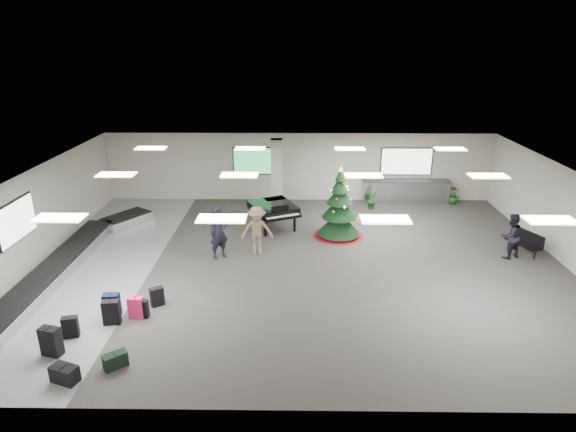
{
  "coord_description": "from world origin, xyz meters",
  "views": [
    {
      "loc": [
        -0.23,
        -14.98,
        7.28
      ],
      "look_at": [
        -0.44,
        1.0,
        1.37
      ],
      "focal_mm": 30.0,
      "sensor_mm": 36.0,
      "label": 1
    }
  ],
  "objects_px": {
    "grand_piano": "(274,209)",
    "potted_plant_left": "(372,200)",
    "traveler_bench": "(511,236)",
    "service_counter": "(405,191)",
    "christmas_tree": "(339,213)",
    "baggage_carousel": "(73,257)",
    "potted_plant_right": "(454,195)",
    "traveler_a": "(219,232)",
    "pink_suitcase": "(136,308)",
    "traveler_b": "(257,231)",
    "bench": "(526,242)"
  },
  "relations": [
    {
      "from": "pink_suitcase",
      "to": "potted_plant_right",
      "type": "distance_m",
      "value": 15.44
    },
    {
      "from": "traveler_bench",
      "to": "service_counter",
      "type": "bearing_deg",
      "value": -89.57
    },
    {
      "from": "service_counter",
      "to": "traveler_a",
      "type": "bearing_deg",
      "value": -141.62
    },
    {
      "from": "baggage_carousel",
      "to": "traveler_bench",
      "type": "bearing_deg",
      "value": 2.5
    },
    {
      "from": "baggage_carousel",
      "to": "potted_plant_left",
      "type": "height_order",
      "value": "potted_plant_left"
    },
    {
      "from": "potted_plant_left",
      "to": "christmas_tree",
      "type": "bearing_deg",
      "value": -119.09
    },
    {
      "from": "traveler_bench",
      "to": "potted_plant_right",
      "type": "height_order",
      "value": "traveler_bench"
    },
    {
      "from": "service_counter",
      "to": "traveler_bench",
      "type": "relative_size",
      "value": 2.47
    },
    {
      "from": "traveler_b",
      "to": "traveler_bench",
      "type": "xyz_separation_m",
      "value": [
        8.87,
        -0.2,
        -0.08
      ]
    },
    {
      "from": "traveler_a",
      "to": "bench",
      "type": "bearing_deg",
      "value": -33.8
    },
    {
      "from": "bench",
      "to": "traveler_a",
      "type": "relative_size",
      "value": 0.73
    },
    {
      "from": "traveler_a",
      "to": "traveler_b",
      "type": "relative_size",
      "value": 1.06
    },
    {
      "from": "traveler_b",
      "to": "potted_plant_right",
      "type": "xyz_separation_m",
      "value": [
        8.76,
        5.7,
        -0.47
      ]
    },
    {
      "from": "traveler_bench",
      "to": "potted_plant_left",
      "type": "bearing_deg",
      "value": -72.54
    },
    {
      "from": "traveler_bench",
      "to": "grand_piano",
      "type": "bearing_deg",
      "value": -38.45
    },
    {
      "from": "baggage_carousel",
      "to": "service_counter",
      "type": "height_order",
      "value": "service_counter"
    },
    {
      "from": "pink_suitcase",
      "to": "bench",
      "type": "relative_size",
      "value": 0.47
    },
    {
      "from": "pink_suitcase",
      "to": "traveler_bench",
      "type": "xyz_separation_m",
      "value": [
        11.9,
        4.07,
        0.5
      ]
    },
    {
      "from": "pink_suitcase",
      "to": "potted_plant_right",
      "type": "bearing_deg",
      "value": 45.49
    },
    {
      "from": "service_counter",
      "to": "pink_suitcase",
      "type": "xyz_separation_m",
      "value": [
        -9.57,
        -10.15,
        -0.23
      ]
    },
    {
      "from": "bench",
      "to": "traveler_a",
      "type": "bearing_deg",
      "value": 158.43
    },
    {
      "from": "christmas_tree",
      "to": "traveler_bench",
      "type": "height_order",
      "value": "christmas_tree"
    },
    {
      "from": "bench",
      "to": "potted_plant_left",
      "type": "xyz_separation_m",
      "value": [
        -4.77,
        4.81,
        -0.04
      ]
    },
    {
      "from": "baggage_carousel",
      "to": "potted_plant_right",
      "type": "height_order",
      "value": "potted_plant_right"
    },
    {
      "from": "traveler_a",
      "to": "traveler_bench",
      "type": "distance_m",
      "value": 10.17
    },
    {
      "from": "traveler_a",
      "to": "pink_suitcase",
      "type": "bearing_deg",
      "value": -149.96
    },
    {
      "from": "baggage_carousel",
      "to": "service_counter",
      "type": "distance_m",
      "value": 14.5
    },
    {
      "from": "grand_piano",
      "to": "bench",
      "type": "xyz_separation_m",
      "value": [
        9.13,
        -2.37,
        -0.37
      ]
    },
    {
      "from": "christmas_tree",
      "to": "baggage_carousel",
      "type": "bearing_deg",
      "value": -164.62
    },
    {
      "from": "bench",
      "to": "traveler_bench",
      "type": "relative_size",
      "value": 0.84
    },
    {
      "from": "grand_piano",
      "to": "potted_plant_left",
      "type": "bearing_deg",
      "value": 4.62
    },
    {
      "from": "traveler_bench",
      "to": "traveler_a",
      "type": "bearing_deg",
      "value": -19.8
    },
    {
      "from": "bench",
      "to": "christmas_tree",
      "type": "bearing_deg",
      "value": 142.41
    },
    {
      "from": "service_counter",
      "to": "grand_piano",
      "type": "height_order",
      "value": "grand_piano"
    },
    {
      "from": "pink_suitcase",
      "to": "traveler_a",
      "type": "height_order",
      "value": "traveler_a"
    },
    {
      "from": "bench",
      "to": "potted_plant_left",
      "type": "bearing_deg",
      "value": 110.73
    },
    {
      "from": "baggage_carousel",
      "to": "traveler_b",
      "type": "distance_m",
      "value": 6.39
    },
    {
      "from": "christmas_tree",
      "to": "service_counter",
      "type": "bearing_deg",
      "value": 50.04
    },
    {
      "from": "pink_suitcase",
      "to": "bench",
      "type": "bearing_deg",
      "value": 24.44
    },
    {
      "from": "baggage_carousel",
      "to": "traveler_b",
      "type": "relative_size",
      "value": 5.43
    },
    {
      "from": "christmas_tree",
      "to": "potted_plant_right",
      "type": "xyz_separation_m",
      "value": [
        5.7,
        3.99,
        -0.53
      ]
    },
    {
      "from": "baggage_carousel",
      "to": "potted_plant_right",
      "type": "bearing_deg",
      "value": 23.55
    },
    {
      "from": "christmas_tree",
      "to": "potted_plant_left",
      "type": "bearing_deg",
      "value": 60.91
    },
    {
      "from": "traveler_b",
      "to": "bench",
      "type": "bearing_deg",
      "value": -7.3
    },
    {
      "from": "traveler_b",
      "to": "potted_plant_right",
      "type": "bearing_deg",
      "value": 24.99
    },
    {
      "from": "traveler_bench",
      "to": "bench",
      "type": "bearing_deg",
      "value": -176.92
    },
    {
      "from": "christmas_tree",
      "to": "bench",
      "type": "height_order",
      "value": "christmas_tree"
    },
    {
      "from": "grand_piano",
      "to": "traveler_b",
      "type": "relative_size",
      "value": 1.41
    },
    {
      "from": "baggage_carousel",
      "to": "potted_plant_right",
      "type": "relative_size",
      "value": 11.43
    },
    {
      "from": "bench",
      "to": "potted_plant_right",
      "type": "distance_m",
      "value": 5.64
    }
  ]
}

